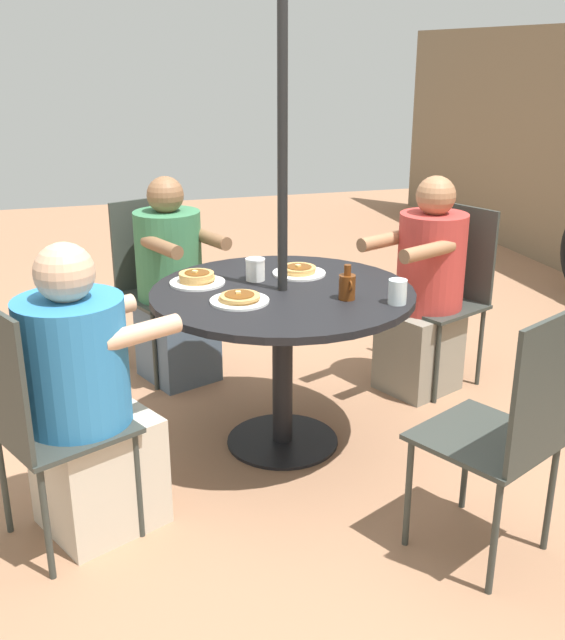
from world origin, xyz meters
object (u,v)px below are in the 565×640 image
Objects in this scene: patio_chair_west at (448,286)px; syrup_bottle at (347,286)px; pancake_plate_b at (239,299)px; patio_chair_east at (37,414)px; diner_north at (173,290)px; patio_table at (282,315)px; coffee_cup at (255,269)px; diner_west at (426,296)px; diner_east at (86,407)px; pancake_plate_c at (197,279)px; patio_chair_south at (511,425)px; pancake_plate_a at (299,271)px; drinking_glass_a at (397,292)px; patio_chair_north at (156,277)px.

patio_chair_west reaches higher than syrup_bottle.
patio_chair_east is at bearing -64.59° from pancake_plate_b.
diner_north is at bearing -151.94° from syrup_bottle.
patio_table is 1.20× the size of patio_chair_west.
patio_chair_west is at bearing 103.82° from coffee_cup.
diner_north is at bearing 128.47° from patio_chair_east.
diner_north reaches higher than patio_chair_east.
patio_chair_west is at bearing -90.00° from diner_west.
diner_east is 4.55× the size of pancake_plate_c.
coffee_cup is at bearing -141.07° from syrup_bottle.
patio_chair_west is (-1.47, 0.54, 0.00)m from patio_chair_south.
patio_chair_west is 1.39m from pancake_plate_b.
pancake_plate_b is (0.11, -0.22, 0.13)m from patio_table.
diner_east reaches higher than pancake_plate_a.
coffee_cup is at bearing -135.29° from drinking_glass_a.
diner_west reaches higher than pancake_plate_a.
pancake_plate_b is 2.42× the size of drinking_glass_a.
syrup_bottle reaches higher than drinking_glass_a.
drinking_glass_a is (0.50, 0.73, 0.03)m from pancake_plate_c.
patio_chair_north reaches higher than pancake_plate_c.
coffee_cup is (0.04, -0.21, 0.03)m from pancake_plate_a.
drinking_glass_a is at bearing 121.54° from diner_west.
pancake_plate_a reaches higher than patio_table.
patio_chair_west reaches higher than drinking_glass_a.
diner_west reaches higher than drinking_glass_a.
syrup_bottle is (-0.22, 1.08, 0.30)m from diner_east.
patio_table is at bearing 90.00° from diner_north.
pancake_plate_a is at bearing 80.33° from patio_chair_south.
drinking_glass_a is (0.68, -0.48, 0.27)m from diner_west.
patio_table is at bearing 90.00° from diner_east.
diner_west is at bearing 102.84° from pancake_plate_a.
diner_north is at bearing -143.99° from pancake_plate_a.
patio_chair_north reaches higher than coffee_cup.
pancake_plate_b is at bearing -62.90° from patio_table.
drinking_glass_a reaches higher than pancake_plate_c.
diner_east is 4.55× the size of pancake_plate_a.
diner_east is at bearing 51.57° from patio_chair_north.
pancake_plate_b is at bearing 102.06° from patio_chair_south.
diner_east is 1.17× the size of patio_chair_south.
patio_chair_north is at bearing 39.30° from diner_west.
patio_chair_south and patio_chair_west have the same top height.
pancake_plate_b is at bearing 90.68° from patio_chair_west.
diner_west is 11.20× the size of drinking_glass_a.
patio_chair_south is 1.49m from pancake_plate_c.
patio_chair_north is at bearing 87.84° from patio_chair_south.
pancake_plate_c is 0.89m from drinking_glass_a.
patio_chair_north and patio_chair_east have the same top height.
diner_west reaches higher than patio_chair_west.
diner_west is at bearing 131.07° from syrup_bottle.
patio_chair_south reaches higher than coffee_cup.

